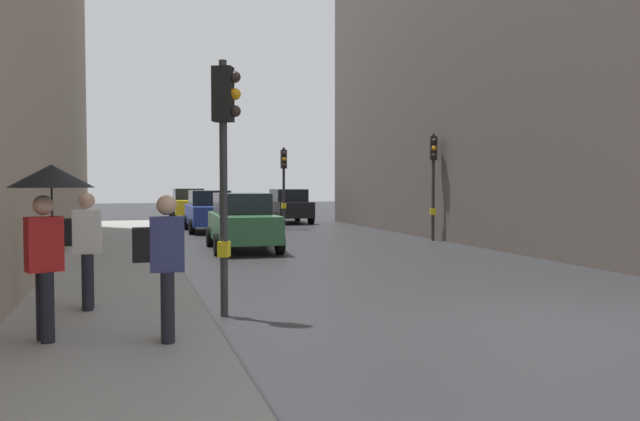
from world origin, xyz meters
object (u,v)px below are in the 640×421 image
object	(u,v)px
car_yellow_taxi	(189,204)
pedestrian_with_umbrella	(49,203)
traffic_light_mid_street	(433,167)
pedestrian_with_black_backpack	(84,244)
traffic_light_far_median	(284,173)
car_dark_suv	(288,206)
car_blue_van	(210,211)
pedestrian_with_grey_backpack	(163,259)
car_green_estate	(243,222)
traffic_light_near_right	(225,141)

from	to	relation	value
car_yellow_taxi	pedestrian_with_umbrella	size ratio (longest dim) A/B	1.97
traffic_light_mid_street	pedestrian_with_black_backpack	distance (m)	15.24
traffic_light_far_median	car_dark_suv	world-z (taller)	traffic_light_far_median
traffic_light_mid_street	car_dark_suv	bearing A→B (deg)	102.12
car_blue_van	pedestrian_with_grey_backpack	size ratio (longest dim) A/B	2.38
car_blue_van	pedestrian_with_black_backpack	size ratio (longest dim) A/B	2.38
car_blue_van	pedestrian_with_black_backpack	xyz separation A→B (m)	(-4.04, -17.01, 0.29)
car_green_estate	traffic_light_far_median	bearing A→B (deg)	67.80
traffic_light_near_right	car_yellow_taxi	distance (m)	27.23
pedestrian_with_umbrella	pedestrian_with_grey_backpack	xyz separation A→B (m)	(1.31, -0.46, -0.68)
car_yellow_taxi	car_green_estate	world-z (taller)	same
car_green_estate	car_dark_suv	world-z (taller)	same
car_yellow_taxi	pedestrian_with_grey_backpack	bearing A→B (deg)	-95.93
pedestrian_with_black_backpack	pedestrian_with_grey_backpack	size ratio (longest dim) A/B	1.00
traffic_light_mid_street	car_green_estate	distance (m)	7.40
traffic_light_near_right	car_green_estate	size ratio (longest dim) A/B	0.93
car_dark_suv	pedestrian_with_umbrella	world-z (taller)	pedestrian_with_umbrella
traffic_light_near_right	car_yellow_taxi	world-z (taller)	traffic_light_near_right
car_green_estate	pedestrian_with_umbrella	distance (m)	11.93
traffic_light_near_right	pedestrian_with_grey_backpack	bearing A→B (deg)	-118.18
car_blue_van	pedestrian_with_black_backpack	distance (m)	17.49
traffic_light_mid_street	pedestrian_with_black_backpack	xyz separation A→B (m)	(-11.17, -10.26, -1.49)
car_dark_suv	pedestrian_with_black_backpack	world-z (taller)	pedestrian_with_black_backpack
pedestrian_with_umbrella	pedestrian_with_grey_backpack	size ratio (longest dim) A/B	1.21
car_yellow_taxi	car_dark_suv	xyz separation A→B (m)	(4.64, -4.94, 0.00)
traffic_light_mid_street	car_yellow_taxi	world-z (taller)	traffic_light_mid_street
traffic_light_mid_street	car_dark_suv	size ratio (longest dim) A/B	0.91
car_dark_suv	pedestrian_with_grey_backpack	xyz separation A→B (m)	(-7.66, -24.10, 0.29)
traffic_light_far_median	car_blue_van	bearing A→B (deg)	-173.19
traffic_light_far_median	car_blue_van	distance (m)	3.78
car_blue_van	car_dark_suv	size ratio (longest dim) A/B	1.00
car_dark_suv	traffic_light_far_median	bearing A→B (deg)	-106.37
traffic_light_near_right	pedestrian_with_black_backpack	size ratio (longest dim) A/B	2.24
traffic_light_mid_street	car_blue_van	bearing A→B (deg)	136.55
traffic_light_near_right	car_green_estate	world-z (taller)	traffic_light_near_right
car_yellow_taxi	pedestrian_with_black_backpack	world-z (taller)	pedestrian_with_black_backpack
car_blue_van	pedestrian_with_black_backpack	bearing A→B (deg)	-103.36
car_blue_van	pedestrian_with_umbrella	distance (m)	19.39
car_green_estate	pedestrian_with_black_backpack	xyz separation A→B (m)	(-4.06, -9.20, 0.29)
car_yellow_taxi	pedestrian_with_black_backpack	bearing A→B (deg)	-98.63
car_blue_van	car_green_estate	xyz separation A→B (m)	(0.02, -7.81, 0.00)
traffic_light_near_right	car_blue_van	xyz separation A→B (m)	(1.96, 17.39, -1.85)
car_yellow_taxi	pedestrian_with_grey_backpack	world-z (taller)	pedestrian_with_grey_backpack
traffic_light_far_median	car_green_estate	distance (m)	9.02
car_yellow_taxi	car_dark_suv	bearing A→B (deg)	-46.82
traffic_light_near_right	pedestrian_with_grey_backpack	distance (m)	2.71
car_yellow_taxi	car_green_estate	size ratio (longest dim) A/B	0.98
car_yellow_taxi	car_blue_van	world-z (taller)	same
traffic_light_mid_street	car_green_estate	bearing A→B (deg)	-171.55
car_yellow_taxi	pedestrian_with_grey_backpack	size ratio (longest dim) A/B	2.38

